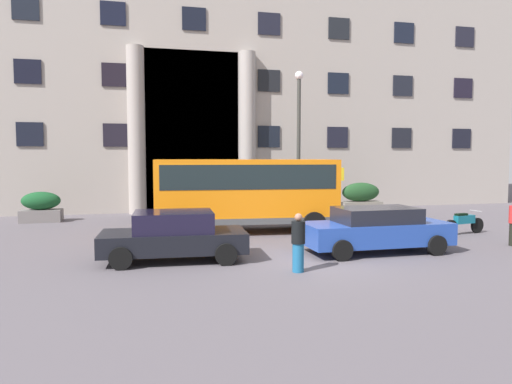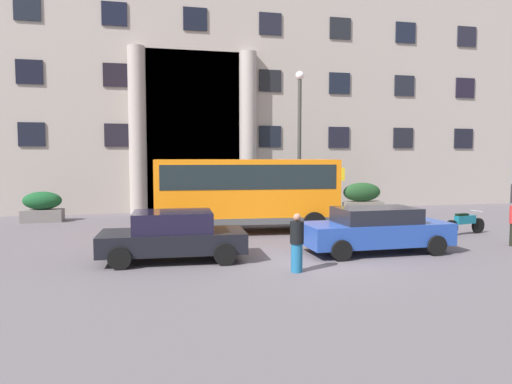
{
  "view_description": "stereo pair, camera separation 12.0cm",
  "coord_description": "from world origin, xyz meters",
  "px_view_note": "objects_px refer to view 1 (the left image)",
  "views": [
    {
      "loc": [
        -4.77,
        -12.78,
        3.01
      ],
      "look_at": [
        -0.75,
        4.23,
        1.69
      ],
      "focal_mm": 33.15,
      "sensor_mm": 36.0,
      "label": 1
    },
    {
      "loc": [
        -4.65,
        -12.8,
        3.01
      ],
      "look_at": [
        -0.75,
        4.23,
        1.69
      ],
      "focal_mm": 33.15,
      "sensor_mm": 36.0,
      "label": 2
    }
  ],
  "objects_px": {
    "hedge_planter_entrance_left": "(41,207)",
    "hedge_planter_far_west": "(361,198)",
    "parked_estate_mid": "(376,229)",
    "pedestrian_man_crossing": "(298,243)",
    "parked_sedan_far": "(174,236)",
    "hedge_planter_far_east": "(195,203)",
    "motorcycle_near_kerb": "(463,223)",
    "lamppost_plaza_centre": "(299,133)",
    "scooter_by_planter": "(392,225)",
    "bus_stop_sign": "(339,188)",
    "orange_minibus": "(246,189)",
    "hedge_planter_entrance_right": "(301,203)"
  },
  "relations": [
    {
      "from": "orange_minibus",
      "to": "hedge_planter_entrance_right",
      "type": "bearing_deg",
      "value": 56.01
    },
    {
      "from": "hedge_planter_entrance_left",
      "to": "hedge_planter_far_west",
      "type": "relative_size",
      "value": 0.81
    },
    {
      "from": "scooter_by_planter",
      "to": "parked_sedan_far",
      "type": "bearing_deg",
      "value": -160.59
    },
    {
      "from": "hedge_planter_entrance_left",
      "to": "pedestrian_man_crossing",
      "type": "distance_m",
      "value": 14.51
    },
    {
      "from": "hedge_planter_far_west",
      "to": "parked_sedan_far",
      "type": "bearing_deg",
      "value": -138.0
    },
    {
      "from": "hedge_planter_far_east",
      "to": "lamppost_plaza_centre",
      "type": "distance_m",
      "value": 6.11
    },
    {
      "from": "hedge_planter_far_west",
      "to": "motorcycle_near_kerb",
      "type": "relative_size",
      "value": 1.09
    },
    {
      "from": "parked_estate_mid",
      "to": "motorcycle_near_kerb",
      "type": "height_order",
      "value": "parked_estate_mid"
    },
    {
      "from": "hedge_planter_entrance_left",
      "to": "pedestrian_man_crossing",
      "type": "xyz_separation_m",
      "value": [
        8.52,
        -11.75,
        0.09
      ]
    },
    {
      "from": "parked_sedan_far",
      "to": "hedge_planter_far_west",
      "type": "bearing_deg",
      "value": 44.68
    },
    {
      "from": "motorcycle_near_kerb",
      "to": "scooter_by_planter",
      "type": "bearing_deg",
      "value": 167.7
    },
    {
      "from": "motorcycle_near_kerb",
      "to": "bus_stop_sign",
      "type": "bearing_deg",
      "value": 113.12
    },
    {
      "from": "hedge_planter_entrance_left",
      "to": "scooter_by_planter",
      "type": "distance_m",
      "value": 15.55
    },
    {
      "from": "hedge_planter_far_east",
      "to": "parked_estate_mid",
      "type": "bearing_deg",
      "value": -64.35
    },
    {
      "from": "bus_stop_sign",
      "to": "hedge_planter_far_west",
      "type": "height_order",
      "value": "bus_stop_sign"
    },
    {
      "from": "scooter_by_planter",
      "to": "hedge_planter_entrance_right",
      "type": "bearing_deg",
      "value": 103.21
    },
    {
      "from": "hedge_planter_far_west",
      "to": "parked_estate_mid",
      "type": "bearing_deg",
      "value": -113.18
    },
    {
      "from": "hedge_planter_entrance_left",
      "to": "hedge_planter_far_west",
      "type": "bearing_deg",
      "value": -0.86
    },
    {
      "from": "hedge_planter_far_east",
      "to": "hedge_planter_far_west",
      "type": "bearing_deg",
      "value": -0.55
    },
    {
      "from": "motorcycle_near_kerb",
      "to": "parked_sedan_far",
      "type": "bearing_deg",
      "value": 178.61
    },
    {
      "from": "orange_minibus",
      "to": "lamppost_plaza_centre",
      "type": "xyz_separation_m",
      "value": [
        3.23,
        3.15,
        2.4
      ]
    },
    {
      "from": "bus_stop_sign",
      "to": "motorcycle_near_kerb",
      "type": "xyz_separation_m",
      "value": [
        3.2,
        -4.58,
        -1.09
      ]
    },
    {
      "from": "parked_sedan_far",
      "to": "pedestrian_man_crossing",
      "type": "distance_m",
      "value": 3.75
    },
    {
      "from": "hedge_planter_entrance_right",
      "to": "hedge_planter_far_east",
      "type": "bearing_deg",
      "value": -178.81
    },
    {
      "from": "orange_minibus",
      "to": "hedge_planter_far_east",
      "type": "xyz_separation_m",
      "value": [
        -1.55,
        4.87,
        -1.0
      ]
    },
    {
      "from": "hedge_planter_far_west",
      "to": "scooter_by_planter",
      "type": "xyz_separation_m",
      "value": [
        -2.22,
        -7.26,
        -0.33
      ]
    },
    {
      "from": "hedge_planter_entrance_right",
      "to": "scooter_by_planter",
      "type": "xyz_separation_m",
      "value": [
        1.07,
        -7.46,
        -0.15
      ]
    },
    {
      "from": "scooter_by_planter",
      "to": "pedestrian_man_crossing",
      "type": "distance_m",
      "value": 6.64
    },
    {
      "from": "bus_stop_sign",
      "to": "hedge_planter_entrance_right",
      "type": "xyz_separation_m",
      "value": [
        -0.9,
        2.9,
        -0.94
      ]
    },
    {
      "from": "hedge_planter_entrance_right",
      "to": "motorcycle_near_kerb",
      "type": "relative_size",
      "value": 0.93
    },
    {
      "from": "pedestrian_man_crossing",
      "to": "lamppost_plaza_centre",
      "type": "distance_m",
      "value": 10.93
    },
    {
      "from": "hedge_planter_entrance_left",
      "to": "motorcycle_near_kerb",
      "type": "xyz_separation_m",
      "value": [
        16.65,
        -7.52,
        -0.21
      ]
    },
    {
      "from": "scooter_by_planter",
      "to": "hedge_planter_far_east",
      "type": "bearing_deg",
      "value": 136.91
    },
    {
      "from": "orange_minibus",
      "to": "pedestrian_man_crossing",
      "type": "height_order",
      "value": "orange_minibus"
    },
    {
      "from": "orange_minibus",
      "to": "hedge_planter_entrance_right",
      "type": "xyz_separation_m",
      "value": [
        3.97,
        4.99,
        -1.11
      ]
    },
    {
      "from": "scooter_by_planter",
      "to": "lamppost_plaza_centre",
      "type": "bearing_deg",
      "value": 112.91
    },
    {
      "from": "hedge_planter_far_west",
      "to": "lamppost_plaza_centre",
      "type": "xyz_separation_m",
      "value": [
        -4.04,
        -1.64,
        3.33
      ]
    },
    {
      "from": "lamppost_plaza_centre",
      "to": "scooter_by_planter",
      "type": "bearing_deg",
      "value": -72.12
    },
    {
      "from": "hedge_planter_far_west",
      "to": "parked_estate_mid",
      "type": "xyz_separation_m",
      "value": [
        -4.13,
        -9.65,
        -0.05
      ]
    },
    {
      "from": "hedge_planter_entrance_left",
      "to": "hedge_planter_far_east",
      "type": "height_order",
      "value": "hedge_planter_far_east"
    },
    {
      "from": "orange_minibus",
      "to": "hedge_planter_entrance_left",
      "type": "distance_m",
      "value": 10.0
    },
    {
      "from": "motorcycle_near_kerb",
      "to": "lamppost_plaza_centre",
      "type": "bearing_deg",
      "value": 118.75
    },
    {
      "from": "orange_minibus",
      "to": "parked_sedan_far",
      "type": "xyz_separation_m",
      "value": [
        -3.13,
        -4.56,
        -0.99
      ]
    },
    {
      "from": "bus_stop_sign",
      "to": "orange_minibus",
      "type": "bearing_deg",
      "value": -156.79
    },
    {
      "from": "orange_minibus",
      "to": "parked_sedan_far",
      "type": "height_order",
      "value": "orange_minibus"
    },
    {
      "from": "bus_stop_sign",
      "to": "pedestrian_man_crossing",
      "type": "height_order",
      "value": "bus_stop_sign"
    },
    {
      "from": "parked_estate_mid",
      "to": "parked_sedan_far",
      "type": "bearing_deg",
      "value": 176.23
    },
    {
      "from": "parked_sedan_far",
      "to": "parked_estate_mid",
      "type": "xyz_separation_m",
      "value": [
        6.26,
        -0.3,
        0.01
      ]
    },
    {
      "from": "hedge_planter_entrance_left",
      "to": "hedge_planter_far_east",
      "type": "relative_size",
      "value": 0.88
    },
    {
      "from": "hedge_planter_far_west",
      "to": "parked_estate_mid",
      "type": "height_order",
      "value": "hedge_planter_far_west"
    }
  ]
}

